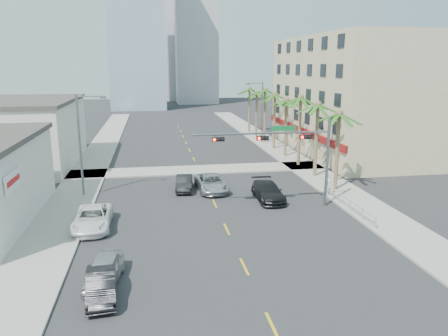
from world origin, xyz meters
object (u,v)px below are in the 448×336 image
object	(u,v)px
traffic_signal_mast	(290,147)
car_lane_right	(268,191)
car_parked_far	(93,218)
car_lane_center	(211,183)
car_parked_near	(104,270)
pedestrian	(329,185)
car_lane_left	(184,183)
car_parked_mid	(101,286)

from	to	relation	value
traffic_signal_mast	car_lane_right	size ratio (longest dim) A/B	2.11
car_parked_far	car_lane_center	world-z (taller)	car_parked_far
car_parked_near	car_lane_right	bearing A→B (deg)	52.64
traffic_signal_mast	car_lane_center	distance (m)	9.14
car_lane_right	pedestrian	size ratio (longest dim) A/B	2.89
car_lane_left	car_lane_right	world-z (taller)	car_lane_right
traffic_signal_mast	car_parked_far	size ratio (longest dim) A/B	2.04
traffic_signal_mast	pedestrian	world-z (taller)	traffic_signal_mast
car_lane_right	car_lane_center	bearing A→B (deg)	141.43
traffic_signal_mast	car_lane_left	xyz separation A→B (m)	(-8.00, 6.50, -4.37)
car_parked_near	traffic_signal_mast	bearing A→B (deg)	44.74
car_lane_right	pedestrian	world-z (taller)	pedestrian
car_parked_far	car_lane_left	distance (m)	11.28
car_lane_left	car_parked_far	bearing A→B (deg)	-123.39
car_parked_far	car_lane_center	xyz separation A→B (m)	(9.64, 8.06, -0.00)
car_parked_mid	car_lane_left	xyz separation A→B (m)	(5.58, 18.66, 0.02)
car_parked_mid	car_lane_center	distance (m)	19.74
car_parked_near	car_lane_right	world-z (taller)	car_lane_right
traffic_signal_mast	car_parked_far	xyz separation A→B (m)	(-15.18, -2.19, -4.31)
car_parked_near	pedestrian	bearing A→B (deg)	42.59
car_lane_center	car_lane_right	xyz separation A→B (m)	(4.46, -3.59, 0.01)
car_lane_center	pedestrian	bearing A→B (deg)	-21.59
car_lane_center	car_parked_mid	bearing A→B (deg)	-116.92
car_parked_mid	car_lane_left	size ratio (longest dim) A/B	0.97
traffic_signal_mast	car_lane_center	bearing A→B (deg)	133.39
traffic_signal_mast	car_parked_near	world-z (taller)	traffic_signal_mast
car_parked_far	car_lane_center	size ratio (longest dim) A/B	1.00
pedestrian	traffic_signal_mast	bearing A→B (deg)	6.41
car_lane_right	traffic_signal_mast	bearing A→B (deg)	-64.19
traffic_signal_mast	car_parked_near	size ratio (longest dim) A/B	2.66
car_lane_right	car_parked_near	bearing A→B (deg)	-133.95
car_parked_mid	car_parked_far	size ratio (longest dim) A/B	0.74
car_parked_near	pedestrian	distance (m)	22.30
traffic_signal_mast	pedestrian	size ratio (longest dim) A/B	6.11
car_parked_far	car_lane_right	xyz separation A→B (m)	(14.10, 4.47, 0.01)
car_lane_left	car_lane_center	world-z (taller)	car_lane_center
traffic_signal_mast	car_lane_center	xyz separation A→B (m)	(-5.54, 5.86, -4.31)
car_parked_near	car_parked_far	bearing A→B (deg)	107.69
car_parked_near	car_parked_mid	distance (m)	1.60
car_parked_far	car_lane_right	distance (m)	14.79
car_parked_mid	car_lane_center	world-z (taller)	car_lane_center
car_parked_near	car_lane_center	size ratio (longest dim) A/B	0.77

